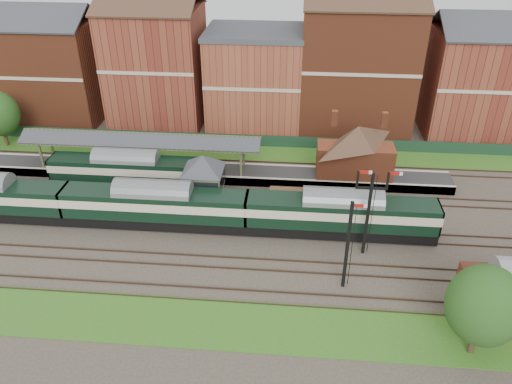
# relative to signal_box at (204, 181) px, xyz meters

# --- Properties ---
(ground) EXTENTS (160.00, 160.00, 0.00)m
(ground) POSITION_rel_signal_box_xyz_m (3.00, -3.25, -3.19)
(ground) COLOR #473D33
(ground) RESTS_ON ground
(grass_back) EXTENTS (90.00, 4.50, 0.06)m
(grass_back) POSITION_rel_signal_box_xyz_m (3.00, 12.75, -3.16)
(grass_back) COLOR #2D6619
(grass_back) RESTS_ON ground
(grass_front) EXTENTS (90.00, 5.00, 0.06)m
(grass_front) POSITION_rel_signal_box_xyz_m (3.00, -15.25, -3.16)
(grass_front) COLOR #2D6619
(grass_front) RESTS_ON ground
(fence) EXTENTS (90.00, 0.12, 1.50)m
(fence) POSITION_rel_signal_box_xyz_m (3.00, 14.75, -2.44)
(fence) COLOR #193823
(fence) RESTS_ON ground
(platform) EXTENTS (55.00, 3.40, 1.00)m
(platform) POSITION_rel_signal_box_xyz_m (-2.00, 6.50, -2.69)
(platform) COLOR #2D2D2D
(platform) RESTS_ON ground
(signal_box) EXTENTS (5.40, 5.40, 6.00)m
(signal_box) POSITION_rel_signal_box_xyz_m (0.00, 0.00, 0.00)
(signal_box) COLOR #5D7150
(signal_box) RESTS_ON ground
(brick_hut) EXTENTS (3.20, 2.64, 2.94)m
(brick_hut) POSITION_rel_signal_box_xyz_m (8.00, 0.00, -2.00)
(brick_hut) COLOR maroon
(brick_hut) RESTS_ON ground
(station_building) EXTENTS (8.10, 8.10, 5.90)m
(station_building) POSITION_rel_signal_box_xyz_m (15.00, 6.50, 0.76)
(station_building) COLOR brown
(station_building) RESTS_ON platform
(canopy) EXTENTS (26.00, 3.89, 4.08)m
(canopy) POSITION_rel_signal_box_xyz_m (-8.00, 6.50, 1.39)
(canopy) COLOR #43492D
(canopy) RESTS_ON platform
(semaphore_bracket) EXTENTS (3.60, 0.25, 8.18)m
(semaphore_bracket) POSITION_rel_signal_box_xyz_m (15.04, -5.75, 1.44)
(semaphore_bracket) COLOR black
(semaphore_bracket) RESTS_ON ground
(semaphore_siding) EXTENTS (1.23, 0.25, 8.00)m
(semaphore_siding) POSITION_rel_signal_box_xyz_m (13.02, -10.25, 0.96)
(semaphore_siding) COLOR black
(semaphore_siding) RESTS_ON ground
(town_backdrop) EXTENTS (69.00, 10.00, 16.00)m
(town_backdrop) POSITION_rel_signal_box_xyz_m (2.82, 21.75, 3.81)
(town_backdrop) COLOR brown
(town_backdrop) RESTS_ON ground
(dmu_train) EXTENTS (51.57, 2.71, 3.96)m
(dmu_train) POSITION_rel_signal_box_xyz_m (-4.10, -3.25, -0.87)
(dmu_train) COLOR black
(dmu_train) RESTS_ON ground
(platform_railcar) EXTENTS (16.31, 2.57, 3.76)m
(platform_railcar) POSITION_rel_signal_box_xyz_m (-8.73, 3.25, -0.98)
(platform_railcar) COLOR black
(platform_railcar) RESTS_ON ground
(goods_van_a) EXTENTS (6.35, 2.75, 3.85)m
(goods_van_a) POSITION_rel_signal_box_xyz_m (24.46, -12.25, -1.01)
(goods_van_a) COLOR black
(goods_van_a) RESTS_ON ground
(tree_far) EXTENTS (4.92, 4.92, 7.18)m
(tree_far) POSITION_rel_signal_box_xyz_m (21.33, -16.28, 1.14)
(tree_far) COLOR #382619
(tree_far) RESTS_ON ground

